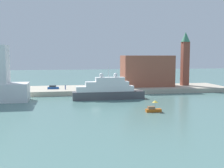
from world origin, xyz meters
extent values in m
plane|color=slate|center=(0.00, 0.00, 0.00)|extent=(400.00, 400.00, 0.00)
cube|color=#B7AD99|center=(0.00, 26.06, 0.84)|extent=(110.00, 20.12, 1.69)
cube|color=#4C4C51|center=(4.93, 6.63, 1.29)|extent=(23.30, 3.90, 2.58)
cube|color=white|center=(3.76, 6.63, 3.45)|extent=(18.64, 3.59, 1.74)
cube|color=white|center=(4.46, 6.63, 5.06)|extent=(13.98, 3.28, 1.48)
cube|color=white|center=(5.40, 6.63, 6.48)|extent=(9.32, 2.96, 1.37)
cylinder|color=silver|center=(4.93, 6.63, 9.00)|extent=(0.16, 0.16, 3.66)
sphere|color=white|center=(7.26, 6.63, 7.86)|extent=(1.39, 1.39, 1.39)
sphere|color=white|center=(2.60, 6.63, 7.86)|extent=(1.39, 1.39, 1.39)
cube|color=#C66019|center=(12.73, -16.02, 0.38)|extent=(3.92, 1.40, 0.75)
cube|color=#8C6647|center=(12.14, -16.02, 1.10)|extent=(1.73, 1.12, 0.70)
cylinder|color=#B2B2B2|center=(13.12, -16.02, 1.59)|extent=(0.06, 0.06, 1.67)
cone|color=gold|center=(13.12, -16.02, 2.67)|extent=(1.45, 1.45, 0.51)
cube|color=#93513D|center=(24.29, 27.53, 7.92)|extent=(20.34, 10.15, 12.47)
cube|color=brown|center=(40.76, 27.76, 10.72)|extent=(2.81, 2.81, 18.07)
cone|color=#387A5B|center=(40.76, 27.76, 21.80)|extent=(3.65, 3.65, 4.08)
cube|color=#1E4C99|center=(-13.20, 24.20, 2.06)|extent=(4.19, 1.66, 0.74)
cube|color=#262D33|center=(-13.41, 24.20, 2.73)|extent=(2.51, 1.49, 0.60)
cylinder|color=#334C8C|center=(-8.74, 21.72, 2.45)|extent=(0.36, 0.36, 1.53)
sphere|color=tan|center=(-8.74, 21.72, 3.34)|extent=(0.24, 0.24, 0.24)
cylinder|color=black|center=(4.94, 17.52, 2.00)|extent=(0.39, 0.39, 0.64)
camera|label=1|loc=(-9.97, -83.96, 14.32)|focal=45.66mm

